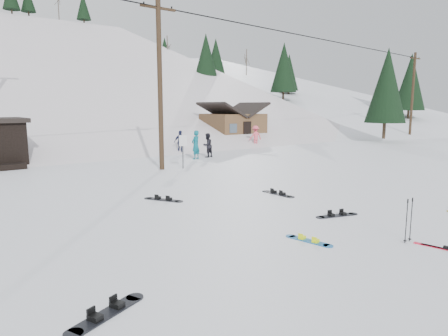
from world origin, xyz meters
TOP-DOWN VIEW (x-y plane):
  - ground at (0.00, 0.00)m, footprint 200.00×200.00m
  - ski_slope at (0.00, 55.00)m, footprint 60.00×85.24m
  - ridge_right at (38.00, 50.00)m, footprint 45.66×93.98m
  - treeline_right at (36.00, 42.00)m, footprint 20.00×60.00m
  - utility_pole at (2.00, 14.00)m, footprint 2.00×0.26m
  - utility_pole_right at (34.00, 17.00)m, footprint 2.00×0.26m
  - trail_sign at (3.10, 13.58)m, footprint 0.50×0.09m
  - cabin at (15.00, 24.00)m, footprint 5.39×4.40m
  - hero_snowboard at (-0.71, 1.35)m, footprint 0.44×1.33m
  - ski_poles at (1.24, -0.22)m, footprint 0.31×0.08m
  - board_scatter_a at (-6.18, 0.97)m, footprint 1.55×0.82m
  - board_scatter_b at (-1.46, 7.59)m, footprint 0.95×1.43m
  - board_scatter_d at (1.84, 2.38)m, footprint 1.44×0.65m
  - board_scatter_f at (2.58, 5.73)m, footprint 0.33×1.63m
  - skier_teal at (5.83, 16.44)m, footprint 0.79×0.66m
  - skier_dark at (6.97, 16.76)m, footprint 0.92×0.79m
  - skier_pink at (14.25, 20.04)m, footprint 1.24×0.82m
  - skier_navy at (6.63, 19.64)m, footprint 0.90×1.04m

SIDE VIEW (x-z plane):
  - ski_slope at x=0.00m, z-range -44.99..20.99m
  - ridge_right at x=38.00m, z-range -38.30..16.30m
  - ground at x=0.00m, z-range 0.00..0.00m
  - treeline_right at x=36.00m, z-range -5.00..5.00m
  - hero_snowboard at x=-0.71m, z-range -0.02..0.07m
  - board_scatter_d at x=1.84m, z-range -0.03..0.08m
  - board_scatter_b at x=-1.46m, z-range -0.03..0.08m
  - board_scatter_f at x=2.58m, z-range -0.03..0.09m
  - board_scatter_a at x=-6.18m, z-range -0.03..0.09m
  - ski_poles at x=1.24m, z-range 0.01..1.15m
  - skier_dark at x=6.97m, z-range 0.00..1.62m
  - skier_navy at x=6.63m, z-range 0.00..1.67m
  - skier_pink at x=14.25m, z-range 0.00..1.78m
  - skier_teal at x=5.83m, z-range 0.00..1.86m
  - trail_sign at x=3.10m, z-range 0.35..2.20m
  - cabin at x=15.00m, z-range -0.40..3.37m
  - utility_pole at x=2.00m, z-range 0.18..9.18m
  - utility_pole_right at x=34.00m, z-range 0.18..9.18m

